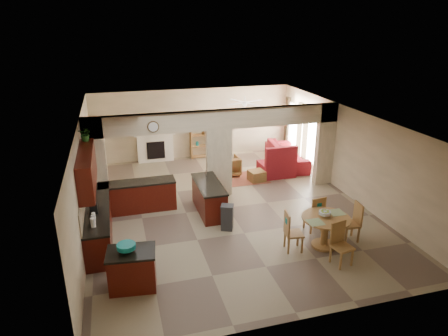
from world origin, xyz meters
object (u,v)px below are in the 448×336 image
object	(u,v)px
kitchen_island	(132,269)
sofa	(287,154)
armchair	(229,166)
dining_table	(325,227)

from	to	relation	value
kitchen_island	sofa	distance (m)	8.84
kitchen_island	sofa	size ratio (longest dim) A/B	0.40
kitchen_island	armchair	xyz separation A→B (m)	(3.77, 5.71, -0.08)
kitchen_island	dining_table	world-z (taller)	kitchen_island
dining_table	armchair	size ratio (longest dim) A/B	1.53
sofa	armchair	world-z (taller)	sofa
kitchen_island	sofa	xyz separation A→B (m)	(6.29, 6.22, -0.04)
kitchen_island	dining_table	size ratio (longest dim) A/B	0.91
kitchen_island	sofa	world-z (taller)	kitchen_island
sofa	armchair	xyz separation A→B (m)	(-2.52, -0.51, -0.04)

